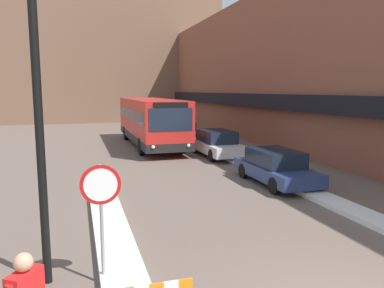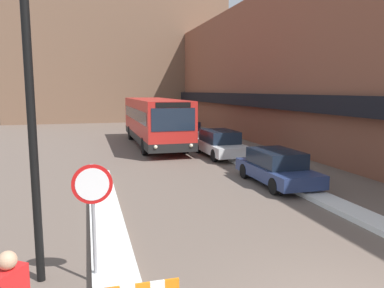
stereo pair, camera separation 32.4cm
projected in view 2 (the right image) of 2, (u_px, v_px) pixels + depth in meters
building_row_right at (262, 73)px, 30.72m from camera, size 5.50×60.00×10.34m
building_backdrop_far at (118, 57)px, 46.30m from camera, size 26.00×8.00×15.68m
snow_bank_left at (109, 236)px, 9.40m from camera, size 0.90×15.04×0.21m
snow_bank_right at (330, 202)px, 12.35m from camera, size 0.90×16.23×0.17m
city_bus at (154, 121)px, 25.21m from camera, size 2.73×11.61×3.15m
parked_car_front at (277, 167)px, 14.93m from camera, size 1.82×4.29×1.37m
parked_car_middle at (220, 143)px, 21.23m from camera, size 1.91×4.76×1.48m
parked_car_back at (186, 131)px, 28.29m from camera, size 1.84×4.24×1.41m
stop_sign at (93, 198)px, 7.05m from camera, size 0.76×0.08×2.37m
street_lamp at (43, 54)px, 6.86m from camera, size 1.46×0.36×7.22m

